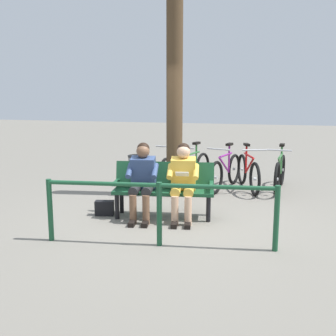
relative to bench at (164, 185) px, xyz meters
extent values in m
plane|color=slate|center=(-0.21, 0.19, -0.51)|extent=(40.00, 40.00, 0.00)
cube|color=#194C2D|center=(-0.01, 0.08, -0.08)|extent=(1.65, 0.66, 0.05)
cube|color=#194C2D|center=(0.02, -0.11, 0.15)|extent=(1.60, 0.36, 0.42)
cube|color=#194C2D|center=(-0.76, -0.03, 0.05)|extent=(0.12, 0.40, 0.05)
cube|color=#194C2D|center=(0.74, 0.19, 0.05)|extent=(0.12, 0.40, 0.05)
cylinder|color=black|center=(-0.75, 0.15, -0.31)|extent=(0.07, 0.07, 0.40)
cylinder|color=black|center=(0.68, 0.35, -0.31)|extent=(0.07, 0.07, 0.40)
cylinder|color=black|center=(-0.70, -0.19, -0.31)|extent=(0.07, 0.07, 0.40)
cylinder|color=black|center=(0.73, 0.01, -0.31)|extent=(0.07, 0.07, 0.40)
cube|color=gold|center=(-0.32, 0.01, 0.20)|extent=(0.42, 0.36, 0.55)
sphere|color=#D8A884|center=(-0.33, 0.03, 0.56)|extent=(0.21, 0.21, 0.21)
sphere|color=black|center=(-0.32, 0.01, 0.59)|extent=(0.20, 0.20, 0.20)
cylinder|color=gold|center=(-0.45, 0.20, -0.02)|extent=(0.21, 0.42, 0.15)
cylinder|color=#D8A884|center=(-0.48, 0.40, -0.28)|extent=(0.11, 0.11, 0.45)
cube|color=black|center=(-0.49, 0.50, -0.47)|extent=(0.12, 0.23, 0.07)
cylinder|color=gold|center=(-0.54, 0.11, 0.27)|extent=(0.13, 0.31, 0.23)
cylinder|color=gold|center=(-0.25, 0.23, -0.02)|extent=(0.21, 0.42, 0.15)
cylinder|color=#D8A884|center=(-0.28, 0.43, -0.28)|extent=(0.11, 0.11, 0.45)
cube|color=black|center=(-0.29, 0.52, -0.47)|extent=(0.12, 0.23, 0.07)
cylinder|color=gold|center=(-0.14, 0.16, 0.27)|extent=(0.13, 0.31, 0.23)
cube|color=silver|center=(-0.37, 0.31, 0.26)|extent=(0.22, 0.15, 0.09)
cube|color=#334772|center=(0.31, 0.11, 0.20)|extent=(0.42, 0.36, 0.55)
sphere|color=brown|center=(0.31, 0.13, 0.56)|extent=(0.21, 0.21, 0.21)
sphere|color=black|center=(0.31, 0.10, 0.59)|extent=(0.20, 0.20, 0.20)
cylinder|color=#262628|center=(0.18, 0.29, -0.02)|extent=(0.21, 0.42, 0.15)
cylinder|color=brown|center=(0.16, 0.49, -0.28)|extent=(0.11, 0.11, 0.45)
cube|color=black|center=(0.14, 0.59, -0.47)|extent=(0.12, 0.23, 0.07)
cylinder|color=#334772|center=(0.10, 0.20, 0.27)|extent=(0.13, 0.31, 0.23)
cylinder|color=#262628|center=(0.38, 0.32, -0.02)|extent=(0.21, 0.42, 0.15)
cylinder|color=brown|center=(0.35, 0.52, -0.28)|extent=(0.11, 0.11, 0.45)
cube|color=black|center=(0.34, 0.61, -0.47)|extent=(0.12, 0.23, 0.07)
cylinder|color=#334772|center=(0.49, 0.25, 0.27)|extent=(0.13, 0.31, 0.23)
cube|color=black|center=(0.95, 0.22, -0.39)|extent=(0.32, 0.20, 0.24)
cylinder|color=#4C3823|center=(0.15, -1.35, 1.43)|extent=(0.31, 0.31, 3.87)
cylinder|color=slate|center=(0.86, -1.24, -0.13)|extent=(0.36, 0.36, 0.75)
cylinder|color=black|center=(0.86, -1.24, 0.25)|extent=(0.38, 0.38, 0.03)
torus|color=black|center=(-1.79, -1.78, -0.18)|extent=(0.14, 0.66, 0.66)
cylinder|color=silver|center=(-1.79, -1.78, -0.18)|extent=(0.06, 0.07, 0.06)
torus|color=black|center=(-1.91, -2.79, -0.18)|extent=(0.14, 0.66, 0.66)
cylinder|color=silver|center=(-1.91, -2.79, -0.18)|extent=(0.06, 0.07, 0.06)
cylinder|color=#337238|center=(-1.85, -2.29, 0.20)|extent=(0.11, 0.63, 0.04)
cylinder|color=#337238|center=(-1.84, -2.21, 0.00)|extent=(0.11, 0.60, 0.43)
cylinder|color=#337238|center=(-1.87, -2.47, 0.12)|extent=(0.04, 0.04, 0.55)
cube|color=black|center=(-1.87, -2.47, 0.40)|extent=(0.12, 0.23, 0.05)
cylinder|color=#B2B2B7|center=(-1.80, -1.88, 0.37)|extent=(0.48, 0.09, 0.03)
torus|color=black|center=(-1.37, -1.69, -0.18)|extent=(0.26, 0.65, 0.66)
cylinder|color=silver|center=(-1.37, -1.69, -0.18)|extent=(0.07, 0.07, 0.06)
torus|color=black|center=(-1.06, -2.66, -0.18)|extent=(0.26, 0.65, 0.66)
cylinder|color=silver|center=(-1.06, -2.66, -0.18)|extent=(0.07, 0.07, 0.06)
cylinder|color=#B71414|center=(-1.21, -2.17, 0.20)|extent=(0.23, 0.61, 0.04)
cylinder|color=#B71414|center=(-1.24, -2.10, 0.00)|extent=(0.22, 0.58, 0.43)
cylinder|color=#B71414|center=(-1.16, -2.35, 0.12)|extent=(0.04, 0.04, 0.55)
cube|color=black|center=(-1.16, -2.35, 0.40)|extent=(0.15, 0.24, 0.05)
cylinder|color=#B2B2B7|center=(-1.34, -1.79, 0.37)|extent=(0.47, 0.18, 0.03)
torus|color=black|center=(-0.62, -1.65, -0.18)|extent=(0.23, 0.65, 0.66)
cylinder|color=silver|center=(-0.62, -1.65, -0.18)|extent=(0.06, 0.07, 0.06)
torus|color=black|center=(-0.89, -2.63, -0.18)|extent=(0.23, 0.65, 0.66)
cylinder|color=silver|center=(-0.89, -2.63, -0.18)|extent=(0.06, 0.07, 0.06)
cylinder|color=#8C268C|center=(-0.76, -2.14, 0.20)|extent=(0.20, 0.62, 0.04)
cylinder|color=#8C268C|center=(-0.74, -2.06, 0.00)|extent=(0.19, 0.59, 0.43)
cylinder|color=#8C268C|center=(-0.81, -2.32, 0.12)|extent=(0.04, 0.04, 0.55)
cube|color=black|center=(-0.81, -2.32, 0.40)|extent=(0.14, 0.24, 0.05)
cylinder|color=#B2B2B7|center=(-0.65, -1.74, 0.37)|extent=(0.47, 0.16, 0.03)
torus|color=black|center=(0.08, -1.67, -0.18)|extent=(0.24, 0.65, 0.66)
cylinder|color=silver|center=(0.08, -1.67, -0.18)|extent=(0.06, 0.07, 0.06)
torus|color=black|center=(-0.19, -2.66, -0.18)|extent=(0.24, 0.65, 0.66)
cylinder|color=silver|center=(-0.19, -2.66, -0.18)|extent=(0.06, 0.07, 0.06)
cylinder|color=#337238|center=(-0.05, -2.17, 0.20)|extent=(0.21, 0.62, 0.04)
cylinder|color=#337238|center=(-0.03, -2.09, 0.00)|extent=(0.20, 0.58, 0.43)
cylinder|color=#337238|center=(-0.10, -2.34, 0.12)|extent=(0.04, 0.04, 0.55)
cube|color=black|center=(-0.10, -2.34, 0.40)|extent=(0.15, 0.24, 0.05)
cylinder|color=#B2B2B7|center=(0.06, -1.77, 0.37)|extent=(0.47, 0.16, 0.03)
torus|color=black|center=(0.44, -1.77, -0.18)|extent=(0.12, 0.66, 0.66)
cylinder|color=silver|center=(0.44, -1.77, -0.18)|extent=(0.06, 0.06, 0.06)
torus|color=black|center=(0.35, -2.79, -0.18)|extent=(0.12, 0.66, 0.66)
cylinder|color=silver|center=(0.35, -2.79, -0.18)|extent=(0.06, 0.06, 0.06)
cylinder|color=#B71414|center=(0.39, -2.28, 0.20)|extent=(0.10, 0.63, 0.04)
cylinder|color=#B71414|center=(0.40, -2.20, 0.00)|extent=(0.09, 0.60, 0.43)
cylinder|color=#B71414|center=(0.38, -2.46, 0.12)|extent=(0.04, 0.04, 0.55)
cube|color=black|center=(0.38, -2.46, 0.40)|extent=(0.11, 0.23, 0.05)
cylinder|color=#B2B2B7|center=(0.43, -1.87, 0.37)|extent=(0.48, 0.08, 0.03)
cylinder|color=#194C2D|center=(-1.75, 1.11, -0.08)|extent=(0.07, 0.07, 0.85)
cylinder|color=#194C2D|center=(-0.28, 1.29, -0.08)|extent=(0.07, 0.07, 0.85)
cylinder|color=#194C2D|center=(1.20, 1.47, -0.08)|extent=(0.07, 0.07, 0.85)
cylinder|color=#194C2D|center=(-0.28, 1.29, 0.30)|extent=(2.95, 0.41, 0.06)
camera|label=1|loc=(-1.63, 6.22, 1.48)|focal=43.80mm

